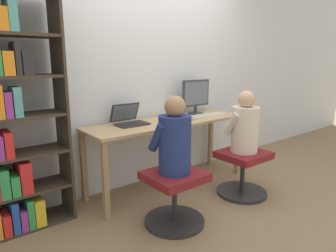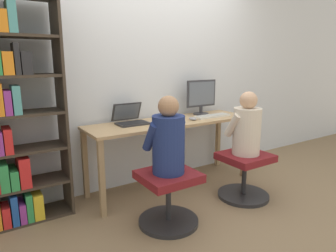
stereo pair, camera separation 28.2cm
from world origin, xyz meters
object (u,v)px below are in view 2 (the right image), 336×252
at_px(office_chair_left, 244,173).
at_px(desktop_monitor, 201,97).
at_px(office_chair_right, 168,195).
at_px(bookshelf, 0,120).
at_px(laptop, 131,119).
at_px(person_at_laptop, 168,140).
at_px(person_at_monitor, 247,127).
at_px(keyboard, 212,116).

bearing_deg(office_chair_left, desktop_monitor, 86.76).
bearing_deg(office_chair_left, office_chair_right, -179.59).
relative_size(office_chair_left, bookshelf, 0.27).
bearing_deg(laptop, office_chair_left, -39.22).
bearing_deg(bookshelf, desktop_monitor, 1.34).
height_order(person_at_laptop, bookshelf, bookshelf).
distance_m(office_chair_right, person_at_monitor, 1.07).
height_order(keyboard, person_at_monitor, person_at_monitor).
xyz_separation_m(office_chair_right, person_at_laptop, (-0.00, 0.00, 0.50)).
height_order(person_at_monitor, person_at_laptop, person_at_laptop).
bearing_deg(person_at_monitor, person_at_laptop, -179.60).
xyz_separation_m(laptop, office_chair_right, (-0.02, -0.76, -0.54)).
height_order(keyboard, bookshelf, bookshelf).
bearing_deg(person_at_laptop, bookshelf, 147.72).
height_order(keyboard, person_at_laptop, person_at_laptop).
relative_size(laptop, bookshelf, 0.17).
xyz_separation_m(office_chair_left, person_at_monitor, (-0.00, 0.00, 0.49)).
relative_size(desktop_monitor, person_at_monitor, 0.67).
bearing_deg(office_chair_right, desktop_monitor, 38.60).
bearing_deg(office_chair_left, bookshelf, 160.83).
distance_m(office_chair_left, person_at_monitor, 0.49).
bearing_deg(person_at_monitor, laptop, 140.96).
relative_size(office_chair_right, person_at_monitor, 0.83).
distance_m(person_at_laptop, bookshelf, 1.39).
relative_size(keyboard, bookshelf, 0.23).
relative_size(desktop_monitor, keyboard, 0.94).
relative_size(desktop_monitor, laptop, 1.33).
bearing_deg(bookshelf, laptop, 0.89).
relative_size(laptop, person_at_laptop, 0.49).
bearing_deg(laptop, bookshelf, -179.11).
distance_m(laptop, bookshelf, 1.20).
bearing_deg(laptop, office_chair_right, -91.87).
height_order(desktop_monitor, office_chair_left, desktop_monitor).
bearing_deg(person_at_laptop, person_at_monitor, 0.40).
bearing_deg(laptop, person_at_monitor, -39.04).
xyz_separation_m(keyboard, bookshelf, (-2.16, 0.16, 0.15)).
bearing_deg(desktop_monitor, office_chair_left, -93.24).
distance_m(laptop, office_chair_right, 0.94).
xyz_separation_m(laptop, person_at_monitor, (0.92, -0.75, -0.06)).
xyz_separation_m(person_at_laptop, bookshelf, (-1.17, 0.74, 0.17)).
relative_size(laptop, person_at_monitor, 0.50).
xyz_separation_m(desktop_monitor, person_at_laptop, (-0.99, -0.79, -0.22)).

